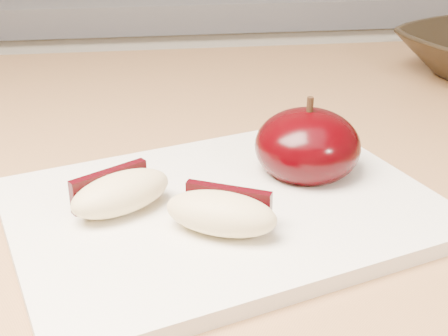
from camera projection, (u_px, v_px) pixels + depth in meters
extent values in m
cube|color=silver|center=(151.00, 210.00, 1.32)|extent=(2.40, 0.60, 0.90)
cube|color=#AA7E4A|center=(144.00, 178.00, 0.51)|extent=(1.64, 0.64, 0.04)
cube|color=white|center=(224.00, 209.00, 0.41)|extent=(0.32, 0.27, 0.01)
ellipsoid|color=black|center=(307.00, 146.00, 0.45)|extent=(0.10, 0.10, 0.05)
cylinder|color=black|center=(310.00, 105.00, 0.43)|extent=(0.00, 0.00, 0.01)
ellipsoid|color=beige|center=(121.00, 193.00, 0.40)|extent=(0.08, 0.07, 0.03)
cube|color=black|center=(110.00, 186.00, 0.41)|extent=(0.05, 0.03, 0.02)
ellipsoid|color=beige|center=(221.00, 213.00, 0.37)|extent=(0.08, 0.06, 0.03)
cube|color=black|center=(228.00, 204.00, 0.39)|extent=(0.05, 0.03, 0.02)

